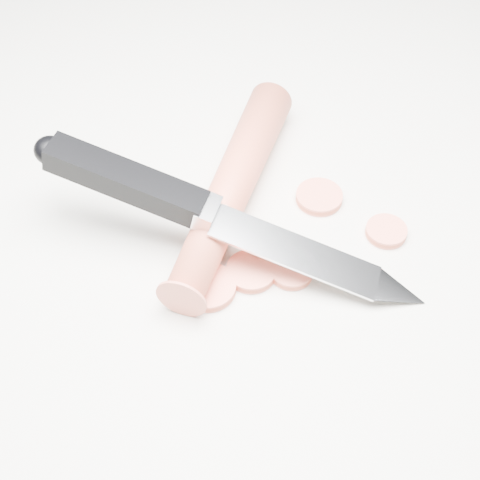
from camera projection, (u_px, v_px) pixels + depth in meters
name	position (u px, v px, depth m)	size (l,w,h in m)	color
ground	(258.00, 222.00, 0.52)	(2.40, 2.40, 0.00)	silver
carrot	(232.00, 187.00, 0.52)	(0.03, 0.03, 0.22)	#D45239
carrot_slice_0	(291.00, 271.00, 0.49)	(0.03, 0.03, 0.01)	#F16D54
carrot_slice_1	(251.00, 271.00, 0.49)	(0.04, 0.04, 0.01)	#F16D54
carrot_slice_2	(386.00, 231.00, 0.51)	(0.03, 0.03, 0.01)	#F16D54
carrot_slice_3	(319.00, 197.00, 0.53)	(0.04, 0.04, 0.01)	#F16D54
carrot_slice_4	(208.00, 287.00, 0.48)	(0.04, 0.04, 0.01)	#F16D54
kitchen_knife	(229.00, 218.00, 0.47)	(0.23, 0.24, 0.08)	silver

